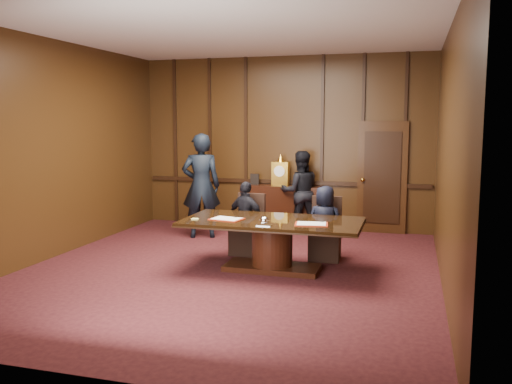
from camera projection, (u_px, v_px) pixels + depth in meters
room at (235, 154)px, 7.89m from camera, size 7.00×7.04×3.50m
sideboard at (280, 206)px, 11.04m from camera, size 1.60×0.45×1.54m
conference_table at (272, 237)px, 7.98m from camera, size 2.62×1.32×0.76m
folder_left at (227, 219)px, 7.98m from camera, size 0.51×0.41×0.02m
folder_right at (311, 224)px, 7.59m from camera, size 0.50×0.40×0.02m
inkstand at (264, 222)px, 7.51m from camera, size 0.20×0.14×0.12m
notepad at (195, 219)px, 7.98m from camera, size 0.11×0.08×0.01m
chair_left at (248, 236)px, 9.02m from camera, size 0.52×0.52×0.99m
chair_right at (325, 241)px, 8.66m from camera, size 0.50×0.50×0.99m
signatory_left at (246, 218)px, 8.90m from camera, size 0.77×0.51×1.22m
signatory_right at (325, 223)px, 8.55m from camera, size 0.63×0.46×1.20m
witness_left at (201, 186)px, 10.20m from camera, size 0.84×0.70×1.97m
witness_right at (300, 192)px, 10.73m from camera, size 0.95×0.85×1.62m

